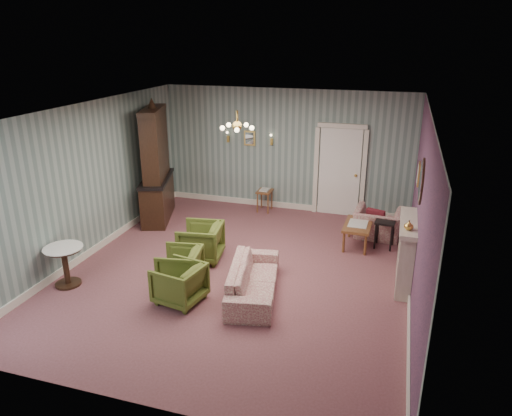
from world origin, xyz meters
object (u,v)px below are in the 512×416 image
(coffee_table, at_px, (357,235))
(olive_chair_a, at_px, (179,282))
(sofa_chintz, at_px, (253,274))
(side_table_black, at_px, (384,234))
(dresser, at_px, (155,162))
(pedestal_table, at_px, (66,266))
(fireplace, at_px, (406,253))
(olive_chair_c, at_px, (201,240))
(wingback_chair, at_px, (378,219))
(olive_chair_b, at_px, (180,265))

(coffee_table, bearing_deg, olive_chair_a, -129.61)
(sofa_chintz, height_order, side_table_black, sofa_chintz)
(dresser, bearing_deg, sofa_chintz, -58.49)
(coffee_table, bearing_deg, pedestal_table, -146.01)
(olive_chair_a, bearing_deg, pedestal_table, -77.55)
(olive_chair_a, xyz_separation_m, side_table_black, (3.03, 3.10, -0.07))
(fireplace, xyz_separation_m, pedestal_table, (-5.51, -1.75, -0.22))
(dresser, xyz_separation_m, pedestal_table, (0.00, -3.30, -1.00))
(dresser, relative_size, pedestal_table, 3.81)
(sofa_chintz, xyz_separation_m, dresser, (-3.15, 2.66, 0.99))
(side_table_black, bearing_deg, olive_chair_c, -154.56)
(wingback_chair, distance_m, dresser, 5.05)
(coffee_table, bearing_deg, side_table_black, 8.05)
(olive_chair_a, xyz_separation_m, pedestal_table, (-2.08, -0.07, -0.00))
(olive_chair_c, xyz_separation_m, side_table_black, (3.31, 1.57, -0.11))
(pedestal_table, bearing_deg, olive_chair_c, 41.49)
(side_table_black, relative_size, pedestal_table, 0.81)
(side_table_black, bearing_deg, pedestal_table, -148.22)
(olive_chair_a, relative_size, fireplace, 0.51)
(pedestal_table, bearing_deg, wingback_chair, 36.48)
(olive_chair_a, height_order, wingback_chair, wingback_chair)
(olive_chair_a, distance_m, dresser, 3.97)
(coffee_table, bearing_deg, dresser, 177.43)
(side_table_black, bearing_deg, sofa_chintz, -127.85)
(olive_chair_a, xyz_separation_m, fireplace, (3.43, 1.68, 0.22))
(olive_chair_b, bearing_deg, olive_chair_a, 15.46)
(sofa_chintz, bearing_deg, coffee_table, -41.52)
(wingback_chair, bearing_deg, olive_chair_b, 48.55)
(wingback_chair, height_order, side_table_black, wingback_chair)
(sofa_chintz, xyz_separation_m, side_table_black, (1.96, 2.53, -0.08))
(olive_chair_b, relative_size, side_table_black, 1.22)
(olive_chair_c, height_order, coffee_table, olive_chair_c)
(fireplace, distance_m, side_table_black, 1.50)
(sofa_chintz, bearing_deg, olive_chair_c, 43.57)
(wingback_chair, relative_size, pedestal_table, 1.34)
(olive_chair_a, distance_m, coffee_table, 3.92)
(side_table_black, distance_m, pedestal_table, 6.01)
(olive_chair_c, xyz_separation_m, sofa_chintz, (1.35, -0.95, -0.03))
(olive_chair_c, xyz_separation_m, fireplace, (3.71, 0.16, 0.19))
(sofa_chintz, distance_m, pedestal_table, 3.21)
(olive_chair_a, height_order, dresser, dresser)
(dresser, height_order, fireplace, dresser)
(olive_chair_b, height_order, wingback_chair, wingback_chair)
(dresser, bearing_deg, fireplace, -33.97)
(dresser, relative_size, coffee_table, 2.87)
(side_table_black, bearing_deg, olive_chair_b, -142.28)
(fireplace, bearing_deg, olive_chair_c, -177.56)
(olive_chair_a, height_order, fireplace, fireplace)
(olive_chair_c, relative_size, sofa_chintz, 0.42)
(olive_chair_b, distance_m, fireplace, 3.85)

